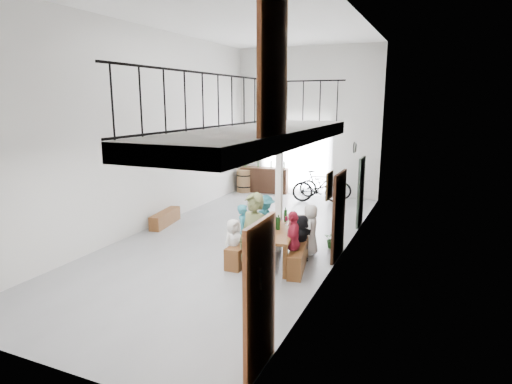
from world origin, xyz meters
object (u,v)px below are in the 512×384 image
at_px(tasting_table, 277,230).
at_px(bench_inner, 250,246).
at_px(host_standing, 254,243).
at_px(serving_counter, 264,180).
at_px(oak_barrel, 244,181).
at_px(bicycle_near, 325,185).
at_px(side_bench, 165,218).

bearing_deg(tasting_table, bench_inner, 173.53).
xyz_separation_m(tasting_table, host_standing, (0.17, -1.69, 0.25)).
height_order(serving_counter, host_standing, host_standing).
bearing_deg(oak_barrel, serving_counter, 18.19).
relative_size(bench_inner, serving_counter, 1.14).
distance_m(serving_counter, host_standing, 8.96).
bearing_deg(serving_counter, bench_inner, -77.28).
distance_m(serving_counter, bicycle_near, 2.48).
xyz_separation_m(bench_inner, serving_counter, (-2.38, 6.68, 0.25)).
xyz_separation_m(tasting_table, serving_counter, (-3.05, 6.66, -0.21)).
xyz_separation_m(tasting_table, bicycle_near, (-0.58, 6.55, -0.20)).
distance_m(side_bench, host_standing, 5.16).
bearing_deg(tasting_table, side_bench, 154.01).
distance_m(oak_barrel, bicycle_near, 3.24).
bearing_deg(tasting_table, bicycle_near, 87.18).
xyz_separation_m(oak_barrel, host_standing, (3.98, -8.10, 0.51)).
relative_size(tasting_table, host_standing, 1.25).
xyz_separation_m(tasting_table, bench_inner, (-0.67, -0.02, -0.46)).
relative_size(side_bench, serving_counter, 0.76).
relative_size(bench_inner, bicycle_near, 1.10).
distance_m(oak_barrel, serving_counter, 0.80).
distance_m(tasting_table, bench_inner, 0.82).
bearing_deg(side_bench, serving_counter, 80.25).
relative_size(serving_counter, host_standing, 0.97).
height_order(bench_inner, serving_counter, serving_counter).
relative_size(oak_barrel, host_standing, 0.47).
bearing_deg(bicycle_near, side_bench, 143.28).
xyz_separation_m(side_bench, bicycle_near, (3.40, 5.25, 0.31)).
relative_size(bench_inner, side_bench, 1.49).
bearing_deg(host_standing, serving_counter, 132.58).
distance_m(tasting_table, oak_barrel, 7.46).
bearing_deg(side_bench, host_standing, -35.83).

